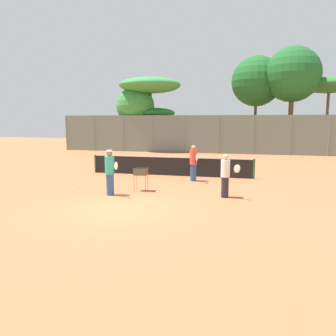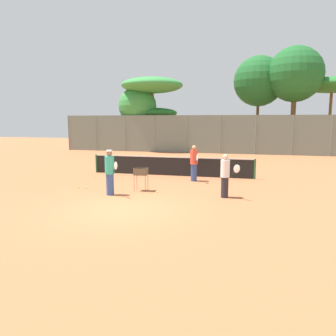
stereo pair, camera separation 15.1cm
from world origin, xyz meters
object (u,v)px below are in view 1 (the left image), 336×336
at_px(player_white_outfit, 110,172).
at_px(player_red_cap, 225,175).
at_px(tennis_net, 170,166).
at_px(ball_cart, 141,174).
at_px(parked_car, 260,144).
at_px(player_yellow_shirt, 193,163).

height_order(player_white_outfit, player_red_cap, player_white_outfit).
height_order(tennis_net, ball_cart, tennis_net).
bearing_deg(parked_car, ball_cart, -105.32).
relative_size(ball_cart, parked_car, 0.24).
distance_m(player_red_cap, player_yellow_shirt, 3.70).
bearing_deg(ball_cart, player_white_outfit, -133.02).
xyz_separation_m(tennis_net, player_white_outfit, (-1.30, -5.26, 0.41)).
relative_size(player_yellow_shirt, parked_car, 0.43).
bearing_deg(tennis_net, ball_cart, -94.12).
xyz_separation_m(player_yellow_shirt, ball_cart, (-1.83, -2.87, -0.16)).
xyz_separation_m(player_white_outfit, player_red_cap, (4.64, 0.71, -0.07)).
height_order(player_yellow_shirt, parked_car, player_yellow_shirt).
distance_m(player_yellow_shirt, ball_cart, 3.41).
distance_m(ball_cart, parked_car, 21.74).
distance_m(player_white_outfit, ball_cart, 1.48).
relative_size(player_red_cap, parked_car, 0.41).
bearing_deg(ball_cart, player_yellow_shirt, 57.47).
distance_m(tennis_net, parked_car, 17.64).
xyz_separation_m(tennis_net, ball_cart, (-0.30, -4.19, 0.21)).
height_order(tennis_net, player_white_outfit, player_white_outfit).
height_order(player_white_outfit, parked_car, player_white_outfit).
height_order(ball_cart, parked_car, parked_car).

